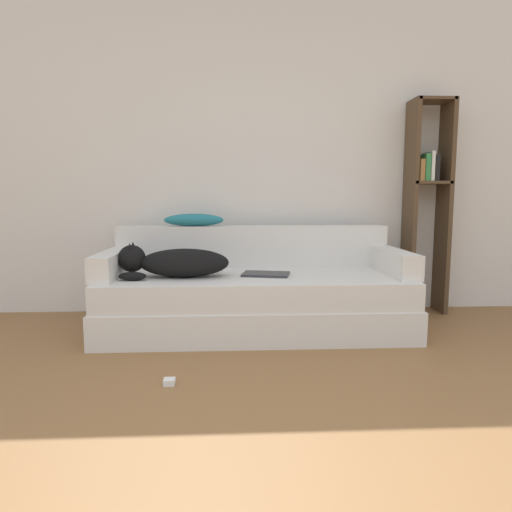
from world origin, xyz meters
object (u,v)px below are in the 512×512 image
at_px(throw_pillow, 194,220).
at_px(power_adapter, 169,382).
at_px(dog, 175,262).
at_px(couch, 255,303).
at_px(laptop, 266,274).
at_px(bookshelf, 427,197).

height_order(throw_pillow, power_adapter, throw_pillow).
bearing_deg(dog, power_adapter, -85.35).
bearing_deg(couch, throw_pillow, 141.79).
relative_size(throw_pillow, power_adapter, 8.01).
relative_size(dog, laptop, 2.11).
bearing_deg(throw_pillow, power_adapter, -91.26).
bearing_deg(power_adapter, couch, 62.81).
bearing_deg(bookshelf, couch, -161.69).
xyz_separation_m(couch, power_adapter, (-0.51, -0.99, -0.19)).
distance_m(throw_pillow, power_adapter, 1.58).
bearing_deg(laptop, power_adapter, -109.18).
xyz_separation_m(couch, bookshelf, (1.48, 0.49, 0.79)).
height_order(dog, power_adapter, dog).
relative_size(laptop, power_adapter, 6.21).
xyz_separation_m(laptop, power_adapter, (-0.58, -0.95, -0.42)).
bearing_deg(bookshelf, dog, -164.55).
relative_size(couch, dog, 2.85).
distance_m(couch, bookshelf, 1.75).
height_order(dog, throw_pillow, throw_pillow).
bearing_deg(dog, couch, 7.84).
distance_m(laptop, bookshelf, 1.61).
distance_m(dog, laptop, 0.66).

